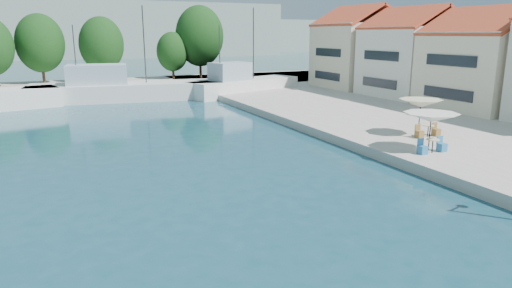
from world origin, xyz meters
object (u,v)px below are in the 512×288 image
umbrella_cream (421,103)px  trawler_04 (242,86)px  umbrella_white (431,117)px  trawler_03 (123,90)px

umbrella_cream → trawler_04: bearing=92.0°
trawler_04 → umbrella_cream: trawler_04 is taller
umbrella_white → umbrella_cream: (2.44, 3.34, 0.18)m
umbrella_white → umbrella_cream: size_ratio=1.10×
trawler_03 → trawler_04: (13.19, -1.55, 0.00)m
umbrella_white → umbrella_cream: umbrella_cream is taller
umbrella_white → trawler_03: bearing=110.1°
umbrella_cream → trawler_03: bearing=116.4°
trawler_03 → umbrella_cream: 31.83m
trawler_04 → trawler_03: bearing=155.8°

